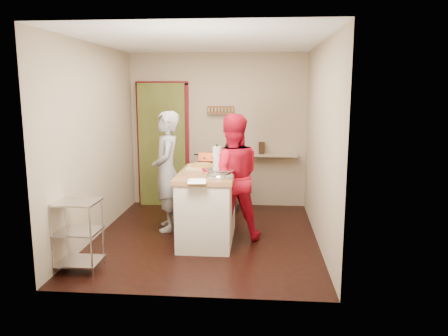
{
  "coord_description": "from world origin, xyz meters",
  "views": [
    {
      "loc": [
        0.72,
        -5.67,
        1.99
      ],
      "look_at": [
        0.25,
        0.0,
        0.97
      ],
      "focal_mm": 35.0,
      "sensor_mm": 36.0,
      "label": 1
    }
  ],
  "objects_px": {
    "stove": "(219,183)",
    "wire_shelving": "(78,232)",
    "island": "(208,204)",
    "person_red": "(232,177)",
    "person_stripe": "(167,171)"
  },
  "relations": [
    {
      "from": "stove",
      "to": "person_red",
      "type": "xyz_separation_m",
      "value": [
        0.3,
        -1.42,
        0.39
      ]
    },
    {
      "from": "stove",
      "to": "wire_shelving",
      "type": "bearing_deg",
      "value": -116.85
    },
    {
      "from": "wire_shelving",
      "to": "person_stripe",
      "type": "height_order",
      "value": "person_stripe"
    },
    {
      "from": "person_red",
      "to": "wire_shelving",
      "type": "bearing_deg",
      "value": 26.74
    },
    {
      "from": "wire_shelving",
      "to": "person_red",
      "type": "xyz_separation_m",
      "value": [
        1.63,
        1.2,
        0.4
      ]
    },
    {
      "from": "wire_shelving",
      "to": "person_stripe",
      "type": "xyz_separation_m",
      "value": [
        0.69,
        1.52,
        0.41
      ]
    },
    {
      "from": "island",
      "to": "person_stripe",
      "type": "xyz_separation_m",
      "value": [
        -0.64,
        0.43,
        0.36
      ]
    },
    {
      "from": "wire_shelving",
      "to": "person_red",
      "type": "height_order",
      "value": "person_red"
    },
    {
      "from": "person_stripe",
      "to": "person_red",
      "type": "relative_size",
      "value": 1.01
    },
    {
      "from": "island",
      "to": "person_red",
      "type": "height_order",
      "value": "person_red"
    },
    {
      "from": "person_stripe",
      "to": "person_red",
      "type": "bearing_deg",
      "value": 58.53
    },
    {
      "from": "stove",
      "to": "wire_shelving",
      "type": "relative_size",
      "value": 1.26
    },
    {
      "from": "wire_shelving",
      "to": "island",
      "type": "distance_m",
      "value": 1.71
    },
    {
      "from": "stove",
      "to": "wire_shelving",
      "type": "distance_m",
      "value": 2.94
    },
    {
      "from": "stove",
      "to": "island",
      "type": "height_order",
      "value": "island"
    }
  ]
}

